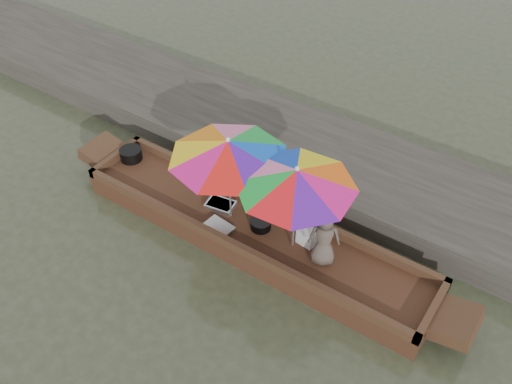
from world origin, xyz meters
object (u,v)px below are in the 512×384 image
Objects in this scene: umbrella_stern at (295,209)px; tray_scallop at (218,227)px; boat_hull at (252,234)px; charcoal_grill at (261,224)px; vendor at (324,238)px; tray_crayfish at (221,205)px; supply_bag at (307,236)px; umbrella_bow at (229,179)px; cooking_pot at (131,154)px.

tray_scallop is at bearing -163.04° from umbrella_stern.
umbrella_stern is at bearing 0.00° from boat_hull.
charcoal_grill reaches higher than boat_hull.
umbrella_stern is (0.61, -0.05, 0.70)m from charcoal_grill.
charcoal_grill is 0.34× the size of vendor.
charcoal_grill reaches higher than tray_crayfish.
umbrella_bow is at bearing -172.08° from supply_bag.
tray_scallop is 0.82m from umbrella_bow.
umbrella_bow reaches higher than charcoal_grill.
cooking_pot is 0.86× the size of tray_crayfish.
charcoal_grill is at bearing 36.64° from tray_scallop.
charcoal_grill is at bearing 20.52° from boat_hull.
supply_bag reaches higher than tray_crayfish.
tray_crayfish is 0.49m from tray_scallop.
umbrella_stern reaches higher than cooking_pot.
boat_hull is at bearing -168.43° from supply_bag.
charcoal_grill is at bearing -29.98° from vendor.
umbrella_stern is at bearing -2.94° from cooking_pot.
boat_hull is 13.14× the size of tray_crayfish.
tray_scallop is 0.67m from charcoal_grill.
umbrella_stern is at bearing -4.39° from charcoal_grill.
boat_hull is 2.78m from cooking_pot.
charcoal_grill is 0.78m from supply_bag.
vendor is (1.13, -0.06, 0.41)m from charcoal_grill.
umbrella_bow is (2.34, -0.18, 0.67)m from cooking_pot.
boat_hull is 6.21× the size of vendor.
vendor is 0.59m from umbrella_stern.
umbrella_bow is 1.16m from umbrella_stern.
supply_bag is at bearing 22.29° from tray_scallop.
boat_hull is 18.43× the size of charcoal_grill.
tray_scallop is 1.76m from vendor.
umbrella_bow is at bearing -14.29° from tray_crayfish.
umbrella_stern is at bearing 16.96° from tray_scallop.
cooking_pot reaches higher than tray_crayfish.
tray_scallop is at bearing -88.04° from umbrella_bow.
tray_scallop is 1.64× the size of supply_bag.
umbrella_bow is 1.04× the size of umbrella_stern.
vendor is at bearing -0.43° from boat_hull.
boat_hull is at bearing -159.48° from charcoal_grill.
umbrella_stern is (1.16, 0.00, 0.00)m from umbrella_bow.
umbrella_bow is at bearing 91.96° from tray_scallop.
cooking_pot reaches higher than tray_scallop.
cooking_pot is 0.86× the size of tray_scallop.
umbrella_stern is at bearing -2.65° from tray_crayfish.
supply_bag is 0.16× the size of umbrella_stern.
umbrella_bow is at bearing 180.00° from umbrella_stern.
supply_bag is 1.47m from umbrella_bow.
umbrella_stern is (1.41, -0.07, 0.73)m from tray_crayfish.
boat_hull is 3.31× the size of umbrella_bow.
umbrella_bow is (-0.42, 0.00, 0.95)m from boat_hull.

